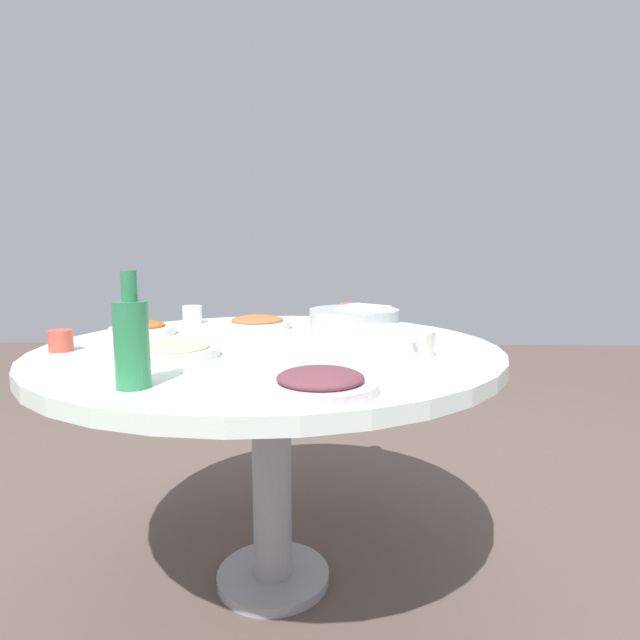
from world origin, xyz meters
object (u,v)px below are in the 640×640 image
object	(u,v)px
round_dining_table	(271,376)
dish_stirfry	(143,329)
dish_eggplant	(320,382)
green_bottle	(132,341)
dish_tofu_braise	(257,323)
soup_bowl	(387,343)
tea_cup_far	(348,311)
rice_bowl	(354,320)
tea_cup_side	(192,315)
tea_cup_near	(61,341)
dish_noodles	(176,350)

from	to	relation	value
round_dining_table	dish_stirfry	world-z (taller)	dish_stirfry
dish_eggplant	green_bottle	world-z (taller)	green_bottle
dish_tofu_braise	soup_bowl	bearing A→B (deg)	131.61
dish_stirfry	dish_tofu_braise	bearing A→B (deg)	-157.65
dish_stirfry	tea_cup_far	size ratio (longest dim) A/B	2.97
rice_bowl	tea_cup_far	world-z (taller)	rice_bowl
tea_cup_side	round_dining_table	bearing A→B (deg)	128.34
tea_cup_near	tea_cup_far	size ratio (longest dim) A/B	0.90
rice_bowl	dish_stirfry	xyz separation A→B (m)	(0.68, 0.06, -0.02)
green_bottle	rice_bowl	bearing A→B (deg)	-123.90
round_dining_table	dish_tofu_braise	bearing A→B (deg)	-75.44
tea_cup_far	tea_cup_side	bearing A→B (deg)	12.01
round_dining_table	tea_cup_far	world-z (taller)	tea_cup_far
tea_cup_near	tea_cup_far	xyz separation A→B (m)	(-0.80, -0.66, 0.00)
soup_bowl	dish_noodles	size ratio (longest dim) A/B	1.11
rice_bowl	tea_cup_far	size ratio (longest dim) A/B	4.21
rice_bowl	tea_cup_near	world-z (taller)	rice_bowl
dish_stirfry	tea_cup_far	distance (m)	0.77
dish_stirfry	green_bottle	xyz separation A→B (m)	(-0.21, 0.64, 0.08)
dish_tofu_braise	dish_eggplant	xyz separation A→B (m)	(-0.24, 0.81, 0.00)
rice_bowl	dish_eggplant	bearing A→B (deg)	82.65
soup_bowl	dish_tofu_braise	distance (m)	0.61
dish_stirfry	tea_cup_far	world-z (taller)	tea_cup_far
soup_bowl	tea_cup_far	world-z (taller)	soup_bowl
tea_cup_far	green_bottle	bearing A→B (deg)	65.80
round_dining_table	soup_bowl	size ratio (longest dim) A/B	5.25
round_dining_table	tea_cup_side	bearing A→B (deg)	-51.66
dish_tofu_braise	dish_eggplant	world-z (taller)	dish_eggplant
dish_stirfry	tea_cup_near	xyz separation A→B (m)	(0.12, 0.28, 0.01)
soup_bowl	tea_cup_near	xyz separation A→B (m)	(0.88, -0.03, -0.00)
dish_noodles	rice_bowl	bearing A→B (deg)	-140.15
dish_stirfry	tea_cup_far	bearing A→B (deg)	-150.60
round_dining_table	tea_cup_near	distance (m)	0.58
round_dining_table	green_bottle	bearing A→B (deg)	65.02
dish_tofu_braise	tea_cup_far	bearing A→B (deg)	-143.90
dish_noodles	tea_cup_far	size ratio (longest dim) A/B	3.18
soup_bowl	tea_cup_near	bearing A→B (deg)	-2.18
dish_tofu_braise	tea_cup_far	xyz separation A→B (m)	(-0.32, -0.24, 0.01)
dish_tofu_braise	tea_cup_near	distance (m)	0.64
round_dining_table	dish_stirfry	distance (m)	0.48
green_bottle	tea_cup_side	size ratio (longest dim) A/B	3.34
dish_tofu_braise	tea_cup_far	size ratio (longest dim) A/B	3.32
round_dining_table	rice_bowl	bearing A→B (deg)	-137.64
tea_cup_near	dish_stirfry	bearing A→B (deg)	-113.78
green_bottle	tea_cup_far	bearing A→B (deg)	-114.20
soup_bowl	tea_cup_far	bearing A→B (deg)	-83.24
soup_bowl	dish_tofu_braise	bearing A→B (deg)	-48.39
dish_stirfry	green_bottle	distance (m)	0.68
round_dining_table	tea_cup_far	bearing A→B (deg)	-113.52
soup_bowl	tea_cup_side	bearing A→B (deg)	-40.62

